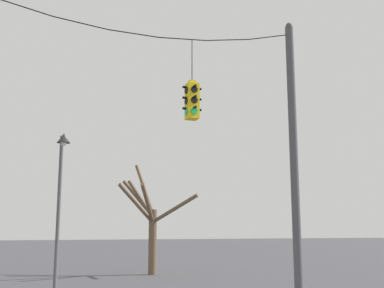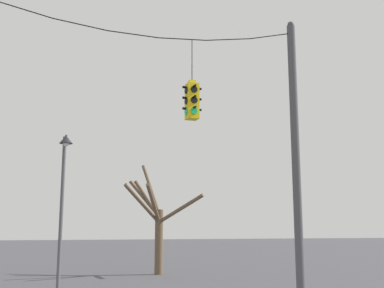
# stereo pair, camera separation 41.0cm
# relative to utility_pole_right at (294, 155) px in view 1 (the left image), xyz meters

# --- Properties ---
(utility_pole_right) EXTENTS (0.26, 0.26, 8.78)m
(utility_pole_right) POSITION_rel_utility_pole_right_xyz_m (0.00, 0.00, 0.00)
(utility_pole_right) COLOR #4C4C51
(utility_pole_right) RESTS_ON ground_plane
(span_wire) EXTENTS (10.44, 0.03, 0.82)m
(span_wire) POSITION_rel_utility_pole_right_xyz_m (-5.22, -0.00, 3.47)
(span_wire) COLOR black
(traffic_light_near_right_pole) EXTENTS (0.58, 0.58, 2.43)m
(traffic_light_near_right_pole) POSITION_rel_utility_pole_right_xyz_m (-3.43, -0.00, 1.41)
(traffic_light_near_right_pole) COLOR yellow
(street_lamp) EXTENTS (0.43, 0.75, 5.11)m
(street_lamp) POSITION_rel_utility_pole_right_xyz_m (-6.69, 3.16, -0.79)
(street_lamp) COLOR #515156
(street_lamp) RESTS_ON ground_plane
(bare_tree) EXTENTS (3.66, 3.71, 5.41)m
(bare_tree) POSITION_rel_utility_pole_right_xyz_m (-1.71, 9.78, -1.85)
(bare_tree) COLOR brown
(bare_tree) RESTS_ON ground_plane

